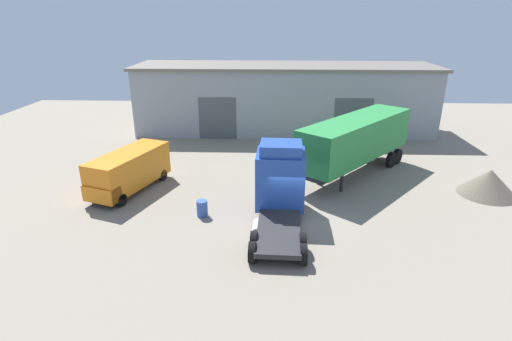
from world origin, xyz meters
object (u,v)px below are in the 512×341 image
tractor_unit_blue (280,184)px  gravel_pile (489,182)px  oil_drum (202,208)px  container_trailer_green (357,139)px  delivery_van_orange (128,171)px

tractor_unit_blue → gravel_pile: size_ratio=2.00×
tractor_unit_blue → oil_drum: 4.31m
tractor_unit_blue → gravel_pile: bearing=-73.6°
gravel_pile → container_trailer_green: bearing=159.1°
tractor_unit_blue → container_trailer_green: (5.06, 5.97, 0.63)m
tractor_unit_blue → container_trailer_green: size_ratio=0.72×
gravel_pile → oil_drum: 16.79m
tractor_unit_blue → delivery_van_orange: bearing=74.3°
tractor_unit_blue → container_trailer_green: 7.85m
gravel_pile → oil_drum: (-16.45, -3.34, -0.34)m
tractor_unit_blue → container_trailer_green: bearing=-38.2°
tractor_unit_blue → oil_drum: bearing=94.5°
container_trailer_green → oil_drum: bearing=-15.3°
container_trailer_green → oil_drum: 11.19m
tractor_unit_blue → oil_drum: tractor_unit_blue is taller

